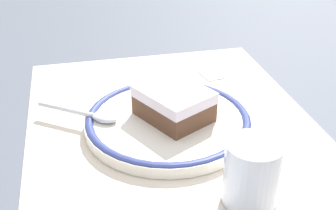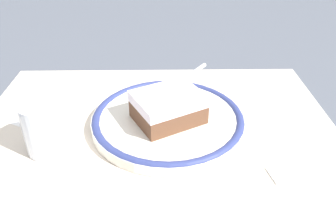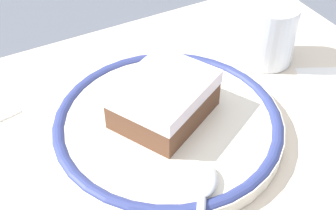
{
  "view_description": "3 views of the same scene",
  "coord_description": "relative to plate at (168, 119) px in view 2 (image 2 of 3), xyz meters",
  "views": [
    {
      "loc": [
        -0.48,
        0.12,
        0.33
      ],
      "look_at": [
        0.02,
        0.01,
        0.04
      ],
      "focal_mm": 46.44,
      "sensor_mm": 36.0,
      "label": 1
    },
    {
      "loc": [
        0.01,
        -0.42,
        0.3
      ],
      "look_at": [
        0.02,
        0.01,
        0.04
      ],
      "focal_mm": 36.25,
      "sensor_mm": 36.0,
      "label": 2
    },
    {
      "loc": [
        0.18,
        0.31,
        0.34
      ],
      "look_at": [
        0.02,
        0.01,
        0.04
      ],
      "focal_mm": 50.34,
      "sensor_mm": 36.0,
      "label": 3
    }
  ],
  "objects": [
    {
      "name": "ground_plane",
      "position": [
        -0.02,
        -0.01,
        -0.01
      ],
      "size": [
        2.4,
        2.4,
        0.0
      ],
      "primitive_type": "plane",
      "color": "#4C515B"
    },
    {
      "name": "napkin",
      "position": [
        -0.22,
        0.05,
        -0.01
      ],
      "size": [
        0.15,
        0.14,
        0.0
      ],
      "primitive_type": "cube",
      "rotation": [
        0.0,
        0.0,
        4.25
      ],
      "color": "white",
      "rests_on": "placemat"
    },
    {
      "name": "cup",
      "position": [
        -0.16,
        -0.05,
        0.02
      ],
      "size": [
        0.06,
        0.06,
        0.07
      ],
      "color": "silver",
      "rests_on": "placemat"
    },
    {
      "name": "spoon",
      "position": [
        0.02,
        0.1,
        0.01
      ],
      "size": [
        0.09,
        0.11,
        0.01
      ],
      "color": "silver",
      "rests_on": "plate"
    },
    {
      "name": "placemat",
      "position": [
        -0.02,
        -0.01,
        -0.01
      ],
      "size": [
        0.55,
        0.4,
        0.0
      ],
      "primitive_type": "cube",
      "color": "beige",
      "rests_on": "ground_plane"
    },
    {
      "name": "sugar_packet",
      "position": [
        0.15,
        -0.11,
        -0.01
      ],
      "size": [
        0.05,
        0.04,
        0.01
      ],
      "primitive_type": "cube",
      "rotation": [
        0.0,
        0.0,
        3.34
      ],
      "color": "white",
      "rests_on": "placemat"
    },
    {
      "name": "plate",
      "position": [
        0.0,
        0.0,
        0.0
      ],
      "size": [
        0.23,
        0.23,
        0.02
      ],
      "color": "silver",
      "rests_on": "placemat"
    },
    {
      "name": "cake_slice",
      "position": [
        0.0,
        -0.01,
        0.03
      ],
      "size": [
        0.12,
        0.11,
        0.04
      ],
      "color": "brown",
      "rests_on": "plate"
    }
  ]
}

